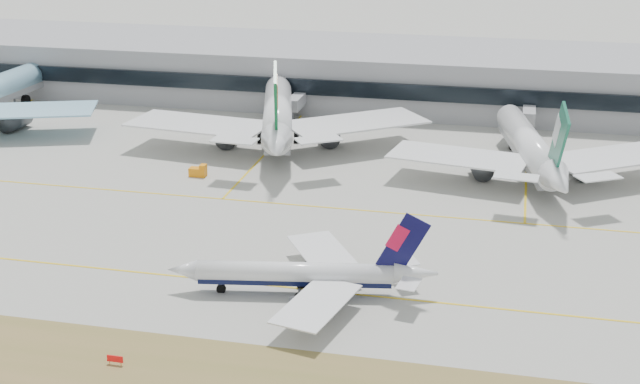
% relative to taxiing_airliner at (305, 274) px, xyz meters
% --- Properties ---
extents(ground, '(3000.00, 3000.00, 0.00)m').
position_rel_taxiing_airliner_xyz_m(ground, '(-4.02, 6.67, -3.31)').
color(ground, gray).
rests_on(ground, ground).
extents(taxiing_airliner, '(40.75, 35.05, 13.74)m').
position_rel_taxiing_airliner_xyz_m(taxiing_airliner, '(0.00, 0.00, 0.00)').
color(taxiing_airliner, white).
rests_on(taxiing_airliner, ground).
extents(widebody_eva, '(68.18, 68.09, 25.14)m').
position_rel_taxiing_airliner_xyz_m(widebody_eva, '(-24.86, 75.35, 3.37)').
color(widebody_eva, white).
rests_on(widebody_eva, ground).
extents(widebody_cathay, '(60.11, 59.74, 21.90)m').
position_rel_taxiing_airliner_xyz_m(widebody_cathay, '(32.69, 64.42, 2.51)').
color(widebody_cathay, white).
rests_on(widebody_cathay, ground).
extents(terminal, '(280.00, 43.10, 15.00)m').
position_rel_taxiing_airliner_xyz_m(terminal, '(-4.02, 121.50, 4.19)').
color(terminal, gray).
rests_on(terminal, ground).
extents(hold_sign_left, '(2.20, 0.15, 1.35)m').
position_rel_taxiing_airliner_xyz_m(hold_sign_left, '(-19.16, -25.33, -2.43)').
color(hold_sign_left, red).
rests_on(hold_sign_left, ground).
extents(gse_b, '(3.55, 2.00, 2.60)m').
position_rel_taxiing_airliner_xyz_m(gse_b, '(-34.82, 48.72, -2.26)').
color(gse_b, orange).
rests_on(gse_b, ground).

